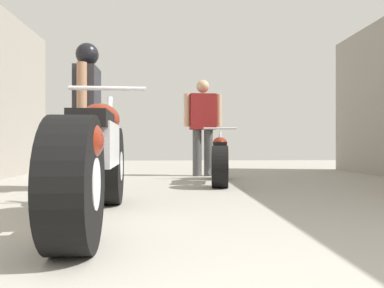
% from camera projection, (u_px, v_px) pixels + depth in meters
% --- Properties ---
extents(ground_plane, '(17.20, 17.20, 0.00)m').
position_uv_depth(ground_plane, '(214.00, 194.00, 4.18)').
color(ground_plane, '#9E998E').
extents(motorcycle_maroon_cruiser, '(0.68, 2.29, 1.07)m').
position_uv_depth(motorcycle_maroon_cruiser, '(95.00, 159.00, 2.64)').
color(motorcycle_maroon_cruiser, black).
rests_on(motorcycle_maroon_cruiser, ground_plane).
extents(motorcycle_black_naked, '(0.54, 1.74, 0.81)m').
position_uv_depth(motorcycle_black_naked, '(220.00, 160.00, 5.34)').
color(motorcycle_black_naked, black).
rests_on(motorcycle_black_naked, ground_plane).
extents(mechanic_in_blue, '(0.67, 0.27, 1.66)m').
position_uv_depth(mechanic_in_blue, '(203.00, 122.00, 6.58)').
color(mechanic_in_blue, '#4C4C4C').
rests_on(mechanic_in_blue, ground_plane).
extents(mechanic_with_helmet, '(0.27, 0.69, 1.75)m').
position_uv_depth(mechanic_with_helmet, '(87.00, 102.00, 4.53)').
color(mechanic_with_helmet, '#4C4C4C').
rests_on(mechanic_with_helmet, ground_plane).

